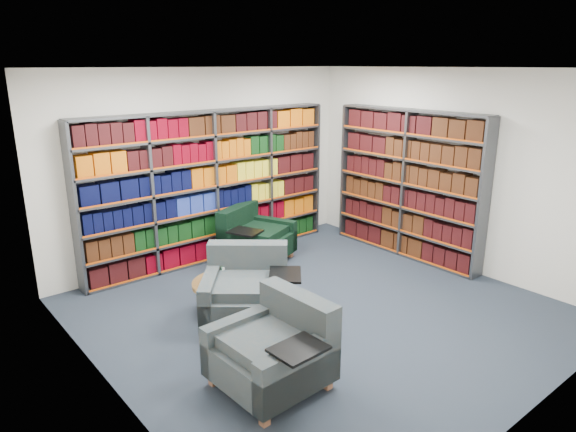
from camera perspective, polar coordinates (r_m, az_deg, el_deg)
room_shell at (r=5.77m, az=3.81°, el=2.02°), size 5.02×5.02×2.82m
bookshelf_back at (r=7.66m, az=-8.36°, el=3.21°), size 4.00×0.28×2.20m
bookshelf_right at (r=7.93m, az=13.15°, el=3.42°), size 0.28×2.50×2.20m
chair_teal_left at (r=5.94m, az=-4.61°, el=-8.43°), size 1.31×1.31×0.85m
chair_green_right at (r=7.70m, az=-3.95°, el=-2.59°), size 1.18×1.16×0.80m
chair_teal_front at (r=4.83m, az=-1.18°, el=-14.76°), size 0.94×1.08×0.82m
coffee_table at (r=6.15m, az=-6.77°, el=-7.92°), size 0.82×0.82×0.58m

